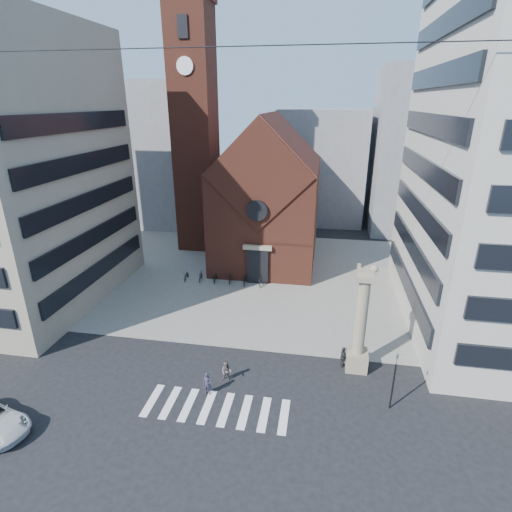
# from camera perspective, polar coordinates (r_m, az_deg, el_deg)

# --- Properties ---
(ground) EXTENTS (120.00, 120.00, 0.00)m
(ground) POSITION_cam_1_polar(r_m,az_deg,el_deg) (31.05, -5.20, -17.05)
(ground) COLOR black
(ground) RESTS_ON ground
(piazza) EXTENTS (46.00, 30.00, 0.05)m
(piazza) POSITION_cam_1_polar(r_m,az_deg,el_deg) (47.06, 0.64, -2.78)
(piazza) COLOR gray
(piazza) RESTS_ON ground
(zebra_crossing) EXTENTS (10.20, 3.20, 0.01)m
(zebra_crossing) POSITION_cam_1_polar(r_m,az_deg,el_deg) (28.73, -5.68, -20.81)
(zebra_crossing) COLOR white
(zebra_crossing) RESTS_ON ground
(church) EXTENTS (12.00, 16.65, 18.00)m
(church) POSITION_cam_1_polar(r_m,az_deg,el_deg) (50.21, 1.79, 8.35)
(church) COLOR brown
(church) RESTS_ON ground
(campanile) EXTENTS (5.50, 5.50, 31.20)m
(campanile) POSITION_cam_1_polar(r_m,az_deg,el_deg) (54.20, -8.67, 17.38)
(campanile) COLOR brown
(campanile) RESTS_ON ground
(bg_block_left) EXTENTS (16.00, 14.00, 22.00)m
(bg_block_left) POSITION_cam_1_polar(r_m,az_deg,el_deg) (69.34, -13.42, 13.93)
(bg_block_left) COLOR gray
(bg_block_left) RESTS_ON ground
(bg_block_mid) EXTENTS (14.00, 12.00, 18.00)m
(bg_block_mid) POSITION_cam_1_polar(r_m,az_deg,el_deg) (69.20, 9.24, 12.53)
(bg_block_mid) COLOR gray
(bg_block_mid) RESTS_ON ground
(bg_block_right) EXTENTS (16.00, 14.00, 24.00)m
(bg_block_right) POSITION_cam_1_polar(r_m,az_deg,el_deg) (67.57, 23.41, 13.48)
(bg_block_right) COLOR gray
(bg_block_right) RESTS_ON ground
(lion_column) EXTENTS (1.63, 1.60, 8.68)m
(lion_column) POSITION_cam_1_polar(r_m,az_deg,el_deg) (30.95, 14.60, -10.10)
(lion_column) COLOR gray
(lion_column) RESTS_ON ground
(traffic_light) EXTENTS (0.13, 0.16, 4.30)m
(traffic_light) POSITION_cam_1_polar(r_m,az_deg,el_deg) (28.59, 19.08, -16.39)
(traffic_light) COLOR black
(traffic_light) RESTS_ON ground
(pedestrian_0) EXTENTS (0.67, 0.47, 1.73)m
(pedestrian_0) POSITION_cam_1_polar(r_m,az_deg,el_deg) (29.32, -6.97, -17.65)
(pedestrian_0) COLOR #2C2838
(pedestrian_0) RESTS_ON ground
(pedestrian_1) EXTENTS (0.86, 0.71, 1.60)m
(pedestrian_1) POSITION_cam_1_polar(r_m,az_deg,el_deg) (30.36, -4.23, -16.12)
(pedestrian_1) COLOR #63554F
(pedestrian_1) RESTS_ON ground
(pedestrian_2) EXTENTS (0.58, 1.08, 1.75)m
(pedestrian_2) POSITION_cam_1_polar(r_m,az_deg,el_deg) (32.25, 12.33, -13.94)
(pedestrian_2) COLOR #212328
(pedestrian_2) RESTS_ON ground
(scooter_0) EXTENTS (0.88, 1.97, 1.00)m
(scooter_0) POSITION_cam_1_polar(r_m,az_deg,el_deg) (46.41, -9.91, -2.77)
(scooter_0) COLOR black
(scooter_0) RESTS_ON piazza
(scooter_1) EXTENTS (0.73, 1.89, 1.11)m
(scooter_1) POSITION_cam_1_polar(r_m,az_deg,el_deg) (45.87, -7.90, -2.87)
(scooter_1) COLOR black
(scooter_1) RESTS_ON piazza
(scooter_2) EXTENTS (0.88, 1.97, 1.00)m
(scooter_2) POSITION_cam_1_polar(r_m,az_deg,el_deg) (45.43, -5.84, -3.09)
(scooter_2) COLOR black
(scooter_2) RESTS_ON piazza
(scooter_3) EXTENTS (0.73, 1.89, 1.11)m
(scooter_3) POSITION_cam_1_polar(r_m,az_deg,el_deg) (45.00, -3.74, -3.19)
(scooter_3) COLOR black
(scooter_3) RESTS_ON piazza
(scooter_4) EXTENTS (0.88, 1.97, 1.00)m
(scooter_4) POSITION_cam_1_polar(r_m,az_deg,el_deg) (44.69, -1.60, -3.41)
(scooter_4) COLOR black
(scooter_4) RESTS_ON piazza
(scooter_5) EXTENTS (0.73, 1.89, 1.11)m
(scooter_5) POSITION_cam_1_polar(r_m,az_deg,el_deg) (44.38, 0.56, -3.51)
(scooter_5) COLOR black
(scooter_5) RESTS_ON piazza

